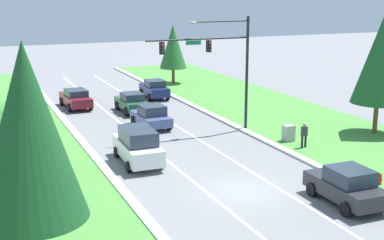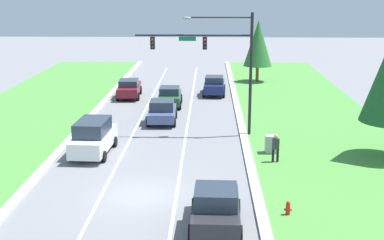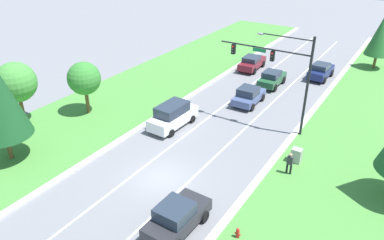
{
  "view_description": "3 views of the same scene",
  "coord_description": "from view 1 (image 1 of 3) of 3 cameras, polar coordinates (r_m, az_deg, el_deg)",
  "views": [
    {
      "loc": [
        -12.37,
        -22.18,
        9.81
      ],
      "look_at": [
        0.61,
        8.01,
        1.83
      ],
      "focal_mm": 50.0,
      "sensor_mm": 36.0,
      "label": 1
    },
    {
      "loc": [
        3.31,
        -23.77,
        9.77
      ],
      "look_at": [
        2.29,
        8.18,
        1.68
      ],
      "focal_mm": 50.0,
      "sensor_mm": 36.0,
      "label": 2
    },
    {
      "loc": [
        12.82,
        -16.17,
        15.19
      ],
      "look_at": [
        -0.7,
        5.0,
        2.03
      ],
      "focal_mm": 35.0,
      "sensor_mm": 36.0,
      "label": 3
    }
  ],
  "objects": [
    {
      "name": "forest_sedan",
      "position": [
        44.3,
        -6.45,
        1.89
      ],
      "size": [
        2.01,
        4.19,
        1.66
      ],
      "rotation": [
        0.0,
        0.0,
        0.01
      ],
      "color": "#235633",
      "rests_on": "ground_plane"
    },
    {
      "name": "conifer_near_right_tree",
      "position": [
        57.32,
        -2.03,
        7.83
      ],
      "size": [
        2.89,
        2.89,
        6.34
      ],
      "color": "brown",
      "rests_on": "ground_plane"
    },
    {
      "name": "white_suv",
      "position": [
        31.2,
        -5.81,
        -2.73
      ],
      "size": [
        2.22,
        4.88,
        2.09
      ],
      "rotation": [
        0.0,
        0.0,
        -0.04
      ],
      "color": "white",
      "rests_on": "ground_plane"
    },
    {
      "name": "curb_strip_left",
      "position": [
        25.14,
        -5.99,
        -9.22
      ],
      "size": [
        0.5,
        90.0,
        0.15
      ],
      "color": "beige",
      "rests_on": "ground_plane"
    },
    {
      "name": "conifer_far_right_tree",
      "position": [
        38.75,
        19.45,
        5.99
      ],
      "size": [
        3.68,
        3.68,
        8.12
      ],
      "color": "brown",
      "rests_on": "ground_plane"
    },
    {
      "name": "lane_stripe_inner_left",
      "position": [
        26.46,
        2.08,
        -8.12
      ],
      "size": [
        0.14,
        81.0,
        0.01
      ],
      "color": "white",
      "rests_on": "ground_plane"
    },
    {
      "name": "ground_plane",
      "position": [
        27.23,
        5.53,
        -7.54
      ],
      "size": [
        160.0,
        160.0,
        0.0
      ],
      "primitive_type": "plane",
      "color": "slate"
    },
    {
      "name": "traffic_signal_mast",
      "position": [
        37.02,
        3.02,
        6.75
      ],
      "size": [
        7.6,
        0.41,
        8.09
      ],
      "color": "black",
      "rests_on": "ground_plane"
    },
    {
      "name": "navy_sedan",
      "position": [
        50.06,
        -4.03,
        3.34
      ],
      "size": [
        2.12,
        4.31,
        1.74
      ],
      "rotation": [
        0.0,
        0.0,
        -0.04
      ],
      "color": "navy",
      "rests_on": "ground_plane"
    },
    {
      "name": "slate_blue_sedan",
      "position": [
        39.23,
        -4.37,
        0.4
      ],
      "size": [
        2.16,
        4.15,
        1.7
      ],
      "rotation": [
        0.0,
        0.0,
        0.02
      ],
      "color": "#475684",
      "rests_on": "ground_plane"
    },
    {
      "name": "fire_hydrant",
      "position": [
        29.31,
        19.39,
        -6.01
      ],
      "size": [
        0.34,
        0.2,
        0.7
      ],
      "color": "red",
      "rests_on": "ground_plane"
    },
    {
      "name": "pedestrian",
      "position": [
        34.62,
        11.88,
        -1.5
      ],
      "size": [
        0.4,
        0.23,
        1.69
      ],
      "rotation": [
        0.0,
        0.0,
        3.16
      ],
      "color": "black",
      "rests_on": "ground_plane"
    },
    {
      "name": "grass_verge_left",
      "position": [
        24.29,
        -18.1,
        -10.8
      ],
      "size": [
        10.0,
        90.0,
        0.08
      ],
      "color": "#4C8E3D",
      "rests_on": "ground_plane"
    },
    {
      "name": "utility_cabinet",
      "position": [
        36.02,
        10.25,
        -1.44
      ],
      "size": [
        0.7,
        0.6,
        1.14
      ],
      "color": "#9E9E99",
      "rests_on": "ground_plane"
    },
    {
      "name": "charcoal_sedan",
      "position": [
        26.29,
        16.15,
        -6.76
      ],
      "size": [
        2.19,
        4.29,
        1.8
      ],
      "rotation": [
        0.0,
        0.0,
        -0.02
      ],
      "color": "#28282D",
      "rests_on": "ground_plane"
    },
    {
      "name": "curb_strip_right",
      "position": [
        30.2,
        15.03,
        -5.65
      ],
      "size": [
        0.5,
        90.0,
        0.15
      ],
      "color": "beige",
      "rests_on": "ground_plane"
    },
    {
      "name": "lane_stripe_inner_right",
      "position": [
        28.09,
        8.78,
        -6.96
      ],
      "size": [
        0.14,
        81.0,
        0.01
      ],
      "color": "white",
      "rests_on": "ground_plane"
    },
    {
      "name": "conifer_mid_left_tree",
      "position": [
        18.89,
        -17.1,
        -1.28
      ],
      "size": [
        3.88,
        3.88,
        8.26
      ],
      "color": "brown",
      "rests_on": "ground_plane"
    },
    {
      "name": "burgundy_sedan",
      "position": [
        46.79,
        -12.3,
        2.28
      ],
      "size": [
        2.2,
        4.74,
        1.64
      ],
      "rotation": [
        0.0,
        0.0,
        0.05
      ],
      "color": "maroon",
      "rests_on": "ground_plane"
    }
  ]
}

